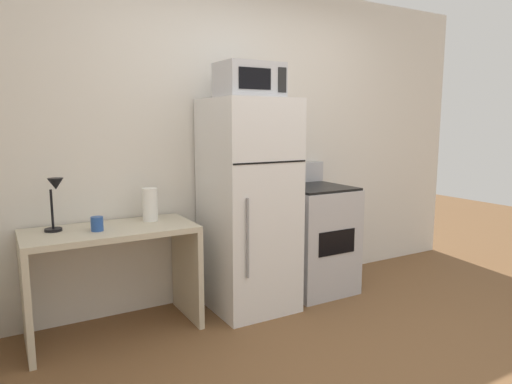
{
  "coord_description": "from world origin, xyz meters",
  "views": [
    {
      "loc": [
        -1.84,
        -1.76,
        1.46
      ],
      "look_at": [
        -0.19,
        1.1,
        0.96
      ],
      "focal_mm": 32.01,
      "sensor_mm": 36.0,
      "label": 1
    }
  ],
  "objects_px": {
    "desk": "(112,261)",
    "desk_lamp": "(55,195)",
    "coffee_mug": "(97,224)",
    "oven_range": "(314,238)",
    "refrigerator": "(248,205)",
    "microwave": "(249,81)",
    "paper_towel_roll": "(150,205)"
  },
  "relations": [
    {
      "from": "desk_lamp",
      "to": "coffee_mug",
      "type": "bearing_deg",
      "value": -28.25
    },
    {
      "from": "desk",
      "to": "microwave",
      "type": "xyz_separation_m",
      "value": [
        1.05,
        -0.07,
        1.25
      ]
    },
    {
      "from": "desk",
      "to": "desk_lamp",
      "type": "relative_size",
      "value": 3.2
    },
    {
      "from": "coffee_mug",
      "to": "microwave",
      "type": "xyz_separation_m",
      "value": [
        1.14,
        -0.03,
        0.97
      ]
    },
    {
      "from": "paper_towel_roll",
      "to": "microwave",
      "type": "distance_m",
      "value": 1.17
    },
    {
      "from": "desk",
      "to": "refrigerator",
      "type": "bearing_deg",
      "value": -2.94
    },
    {
      "from": "desk_lamp",
      "to": "paper_towel_roll",
      "type": "bearing_deg",
      "value": 0.89
    },
    {
      "from": "coffee_mug",
      "to": "oven_range",
      "type": "bearing_deg",
      "value": 0.57
    },
    {
      "from": "desk",
      "to": "desk_lamp",
      "type": "bearing_deg",
      "value": 165.55
    },
    {
      "from": "coffee_mug",
      "to": "oven_range",
      "type": "xyz_separation_m",
      "value": [
        1.81,
        0.02,
        -0.33
      ]
    },
    {
      "from": "coffee_mug",
      "to": "microwave",
      "type": "height_order",
      "value": "microwave"
    },
    {
      "from": "desk_lamp",
      "to": "coffee_mug",
      "type": "xyz_separation_m",
      "value": [
        0.23,
        -0.12,
        -0.19
      ]
    },
    {
      "from": "paper_towel_roll",
      "to": "oven_range",
      "type": "bearing_deg",
      "value": -4.73
    },
    {
      "from": "paper_towel_roll",
      "to": "microwave",
      "type": "bearing_deg",
      "value": -12.87
    },
    {
      "from": "desk_lamp",
      "to": "refrigerator",
      "type": "xyz_separation_m",
      "value": [
        1.37,
        -0.14,
        -0.17
      ]
    },
    {
      "from": "desk",
      "to": "coffee_mug",
      "type": "bearing_deg",
      "value": -156.11
    },
    {
      "from": "desk_lamp",
      "to": "microwave",
      "type": "height_order",
      "value": "microwave"
    },
    {
      "from": "coffee_mug",
      "to": "oven_range",
      "type": "height_order",
      "value": "oven_range"
    },
    {
      "from": "paper_towel_roll",
      "to": "refrigerator",
      "type": "height_order",
      "value": "refrigerator"
    },
    {
      "from": "desk",
      "to": "refrigerator",
      "type": "height_order",
      "value": "refrigerator"
    },
    {
      "from": "microwave",
      "to": "oven_range",
      "type": "bearing_deg",
      "value": 4.42
    },
    {
      "from": "desk_lamp",
      "to": "microwave",
      "type": "xyz_separation_m",
      "value": [
        1.37,
        -0.16,
        0.78
      ]
    },
    {
      "from": "refrigerator",
      "to": "desk_lamp",
      "type": "bearing_deg",
      "value": 174.27
    },
    {
      "from": "microwave",
      "to": "oven_range",
      "type": "height_order",
      "value": "microwave"
    },
    {
      "from": "paper_towel_roll",
      "to": "refrigerator",
      "type": "bearing_deg",
      "value": -11.3
    },
    {
      "from": "refrigerator",
      "to": "microwave",
      "type": "relative_size",
      "value": 3.56
    },
    {
      "from": "desk",
      "to": "desk_lamp",
      "type": "distance_m",
      "value": 0.58
    },
    {
      "from": "refrigerator",
      "to": "microwave",
      "type": "height_order",
      "value": "microwave"
    },
    {
      "from": "oven_range",
      "to": "coffee_mug",
      "type": "bearing_deg",
      "value": -179.43
    },
    {
      "from": "desk",
      "to": "desk_lamp",
      "type": "height_order",
      "value": "desk_lamp"
    },
    {
      "from": "refrigerator",
      "to": "oven_range",
      "type": "height_order",
      "value": "refrigerator"
    },
    {
      "from": "desk",
      "to": "microwave",
      "type": "bearing_deg",
      "value": -4.1
    }
  ]
}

